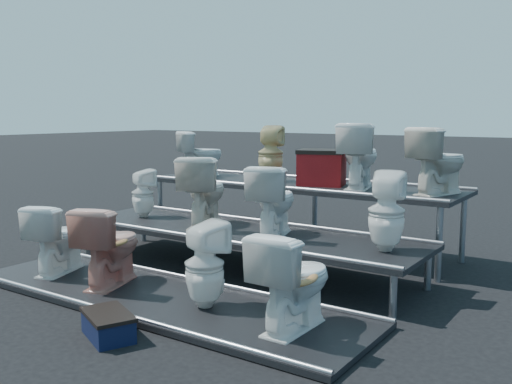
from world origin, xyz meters
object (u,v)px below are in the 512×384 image
Objects in this scene: toilet_2 at (205,265)px; toilet_6 at (273,200)px; toilet_7 at (387,212)px; toilet_9 at (271,153)px; toilet_5 at (204,191)px; red_crate at (322,169)px; toilet_3 at (293,280)px; toilet_10 at (359,156)px; toilet_8 at (201,154)px; step_stool at (108,327)px; toilet_1 at (110,245)px; toilet_4 at (143,193)px; toilet_11 at (439,161)px; toilet_0 at (58,238)px.

toilet_6 is (-0.12, 1.30, 0.40)m from toilet_2.
toilet_9 is at bearing -43.58° from toilet_7.
toilet_2 is at bearing 91.83° from toilet_9.
toilet_5 is 1.48× the size of red_crate.
toilet_6 is 1.61m from toilet_9.
toilet_9 reaches higher than toilet_3.
toilet_2 is at bearing 70.04° from toilet_10.
toilet_5 is at bearing 154.70° from toilet_8.
red_crate reaches higher than step_stool.
toilet_2 is 1.01× the size of toilet_7.
toilet_4 reaches higher than toilet_1.
toilet_3 is at bearing -83.22° from red_crate.
toilet_5 is 2.21m from toilet_7.
step_stool is (-1.52, -3.46, -1.15)m from toilet_11.
toilet_7 reaches higher than toilet_3.
red_crate is at bearing -71.43° from toilet_2.
toilet_10 is at bearing -155.70° from toilet_8.
toilet_9 is (-0.86, 1.30, 0.39)m from toilet_6.
toilet_8 reaches higher than toilet_5.
toilet_7 is at bearing 80.79° from step_stool.
toilet_0 is 1.17× the size of toilet_8.
toilet_10 is 1.05× the size of toilet_11.
toilet_4 is at bearing 15.29° from toilet_10.
toilet_1 is 1.06× the size of toilet_7.
toilet_8 is at bearing 143.04° from step_stool.
toilet_3 is at bearing 161.64° from toilet_0.
toilet_8 is (-3.07, 2.60, 0.72)m from toilet_3.
toilet_9 is 0.94× the size of toilet_10.
step_stool is at bearing 85.81° from toilet_5.
toilet_10 reaches higher than toilet_9.
toilet_9 is 1.26m from toilet_10.
toilet_1 reaches higher than toilet_0.
toilet_8 is at bearing -73.73° from toilet_5.
toilet_3 is at bearing 174.53° from toilet_4.
step_stool is at bearing 85.21° from toilet_2.
toilet_5 is at bearing -139.62° from red_crate.
toilet_11 is at bearing -155.70° from toilet_8.
toilet_6 is at bearing -161.68° from toilet_4.
toilet_5 is (0.98, 0.00, 0.11)m from toilet_4.
step_stool is (1.89, -3.46, -1.09)m from toilet_8.
red_crate is 1.13× the size of step_stool.
toilet_10 is at bearing -82.37° from toilet_2.
toilet_3 is at bearing 106.98° from toilet_9.
toilet_2 is 1.74m from toilet_5.
toilet_1 is at bearing 161.71° from step_stool.
toilet_10 reaches higher than red_crate.
toilet_6 reaches higher than toilet_3.
toilet_6 is at bearing -12.15° from toilet_7.
toilet_2 is at bearing 105.29° from toilet_5.
toilet_9 is at bearing -55.60° from toilet_2.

